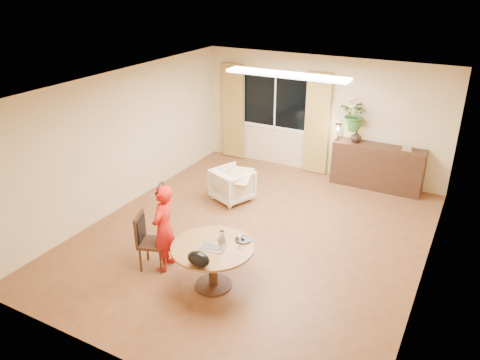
{
  "coord_description": "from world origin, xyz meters",
  "views": [
    {
      "loc": [
        3.11,
        -6.26,
        4.19
      ],
      "look_at": [
        -0.16,
        -0.2,
        1.11
      ],
      "focal_mm": 35.0,
      "sensor_mm": 36.0,
      "label": 1
    }
  ],
  "objects_px": {
    "dining_chair": "(153,241)",
    "armchair": "(232,185)",
    "sideboard": "(377,167)",
    "dining_table": "(213,255)",
    "child": "(164,228)"
  },
  "relations": [
    {
      "from": "dining_chair",
      "to": "child",
      "type": "relative_size",
      "value": 0.65
    },
    {
      "from": "dining_table",
      "to": "armchair",
      "type": "relative_size",
      "value": 1.63
    },
    {
      "from": "dining_chair",
      "to": "sideboard",
      "type": "distance_m",
      "value": 5.1
    },
    {
      "from": "dining_chair",
      "to": "armchair",
      "type": "relative_size",
      "value": 1.25
    },
    {
      "from": "dining_table",
      "to": "dining_chair",
      "type": "bearing_deg",
      "value": -179.03
    },
    {
      "from": "dining_table",
      "to": "child",
      "type": "bearing_deg",
      "value": 176.24
    },
    {
      "from": "dining_chair",
      "to": "sideboard",
      "type": "xyz_separation_m",
      "value": [
        2.3,
        4.55,
        0.01
      ]
    },
    {
      "from": "dining_chair",
      "to": "armchair",
      "type": "height_order",
      "value": "dining_chair"
    },
    {
      "from": "dining_table",
      "to": "armchair",
      "type": "distance_m",
      "value": 2.83
    },
    {
      "from": "dining_table",
      "to": "child",
      "type": "xyz_separation_m",
      "value": [
        -0.88,
        0.06,
        0.16
      ]
    },
    {
      "from": "dining_table",
      "to": "sideboard",
      "type": "bearing_deg",
      "value": 74.67
    },
    {
      "from": "sideboard",
      "to": "armchair",
      "type": "bearing_deg",
      "value": -140.57
    },
    {
      "from": "dining_table",
      "to": "sideboard",
      "type": "relative_size",
      "value": 0.63
    },
    {
      "from": "dining_chair",
      "to": "sideboard",
      "type": "height_order",
      "value": "sideboard"
    },
    {
      "from": "dining_table",
      "to": "armchair",
      "type": "height_order",
      "value": "dining_table"
    }
  ]
}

